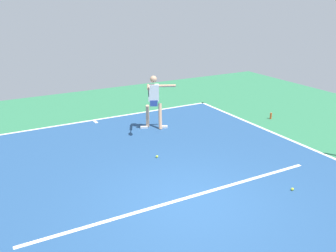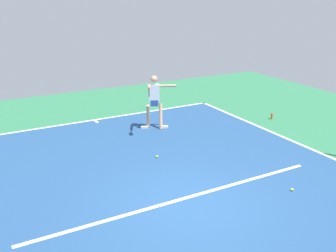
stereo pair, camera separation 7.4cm
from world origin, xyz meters
name	(u,v)px [view 2 (the right image)]	position (x,y,z in m)	size (l,w,h in m)	color
ground_plane	(189,203)	(0.00, 0.00, 0.00)	(21.44, 21.44, 0.00)	#2D754C
court_surface	(189,203)	(0.00, 0.00, 0.00)	(9.34, 12.85, 0.00)	navy
court_line_baseline_near	(94,120)	(0.00, -6.37, 0.00)	(9.34, 0.10, 0.01)	white
court_line_sideline_left	(336,160)	(-4.62, 0.00, 0.00)	(0.10, 12.85, 0.01)	white
court_line_service	(184,198)	(0.00, -0.21, 0.00)	(7.01, 0.10, 0.01)	white
court_line_centre_mark	(96,121)	(0.00, -6.17, 0.00)	(0.10, 0.30, 0.01)	white
tennis_player	(154,99)	(-1.48, -4.57, 1.01)	(1.27, 1.15, 1.77)	tan
tennis_ball_centre_court	(157,156)	(-0.47, -2.42, 0.03)	(0.07, 0.07, 0.07)	#CCE033
tennis_ball_near_player	(292,190)	(-2.31, 0.67, 0.03)	(0.07, 0.07, 0.07)	#CCE033
water_bottle	(272,116)	(-5.56, -3.47, 0.11)	(0.07, 0.07, 0.22)	#D84C1E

